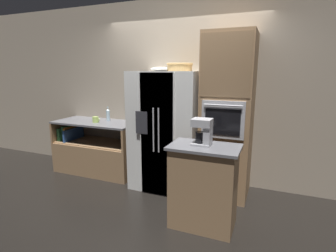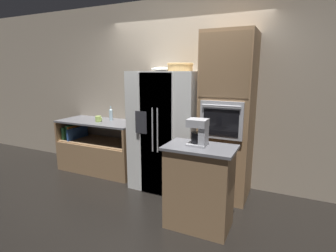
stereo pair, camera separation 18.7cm
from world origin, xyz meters
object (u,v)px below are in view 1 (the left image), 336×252
(refrigerator, at_px, (168,130))
(fruit_bowl, at_px, (160,69))
(wicker_basket, at_px, (180,67))
(coffee_maker, at_px, (204,131))
(wall_oven, at_px, (227,117))
(mug, at_px, (96,120))
(bottle_tall, at_px, (108,115))

(refrigerator, bearing_deg, fruit_bowl, 156.88)
(wicker_basket, relative_size, coffee_maker, 1.29)
(coffee_maker, bearing_deg, fruit_bowl, 135.13)
(refrigerator, distance_m, coffee_maker, 1.15)
(wall_oven, xyz_separation_m, mug, (-2.15, -0.06, -0.18))
(refrigerator, height_order, mug, refrigerator)
(wicker_basket, bearing_deg, wall_oven, -2.57)
(refrigerator, xyz_separation_m, coffee_maker, (0.76, -0.83, 0.24))
(wall_oven, distance_m, mug, 2.15)
(refrigerator, bearing_deg, mug, -179.83)
(fruit_bowl, relative_size, bottle_tall, 1.17)
(wall_oven, bearing_deg, bottle_tall, 176.06)
(wall_oven, height_order, fruit_bowl, wall_oven)
(wall_oven, xyz_separation_m, coffee_maker, (-0.10, -0.89, -0.01))
(wall_oven, distance_m, coffee_maker, 0.89)
(coffee_maker, bearing_deg, wicker_basket, 123.47)
(wall_oven, relative_size, mug, 16.48)
(wall_oven, bearing_deg, refrigerator, -176.32)
(fruit_bowl, bearing_deg, refrigerator, -23.12)
(refrigerator, xyz_separation_m, wall_oven, (0.86, 0.06, 0.25))
(bottle_tall, distance_m, coffee_maker, 2.20)
(refrigerator, xyz_separation_m, wicker_basket, (0.15, 0.09, 0.92))
(refrigerator, height_order, coffee_maker, refrigerator)
(refrigerator, relative_size, fruit_bowl, 5.94)
(refrigerator, height_order, wicker_basket, wicker_basket)
(wicker_basket, height_order, fruit_bowl, wicker_basket)
(bottle_tall, bearing_deg, refrigerator, -9.43)
(wicker_basket, height_order, bottle_tall, wicker_basket)
(fruit_bowl, bearing_deg, mug, -176.98)
(wall_oven, distance_m, wicker_basket, 0.98)
(bottle_tall, bearing_deg, fruit_bowl, -7.56)
(refrigerator, bearing_deg, wicker_basket, 29.69)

